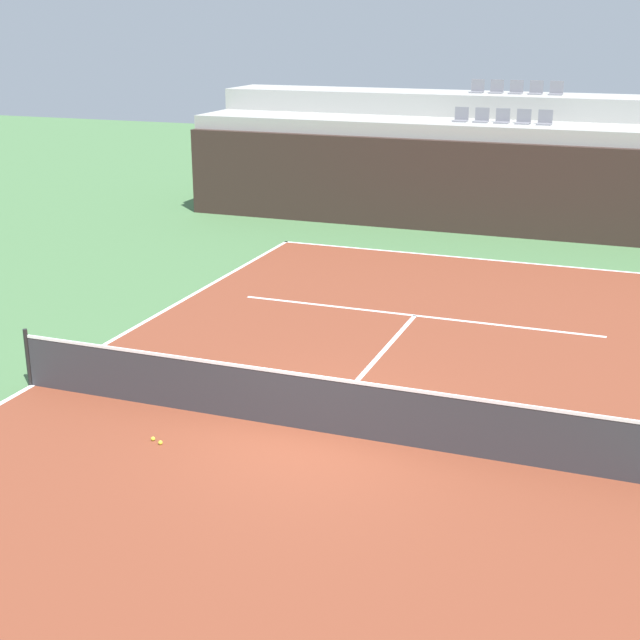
{
  "coord_description": "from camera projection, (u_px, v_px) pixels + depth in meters",
  "views": [
    {
      "loc": [
        4.8,
        -12.43,
        6.32
      ],
      "look_at": [
        -0.63,
        2.0,
        1.2
      ],
      "focal_mm": 50.88,
      "sensor_mm": 36.0,
      "label": 1
    }
  ],
  "objects": [
    {
      "name": "ground_plane",
      "position": [
        313.0,
        431.0,
        14.64
      ],
      "size": [
        80.0,
        80.0,
        0.0
      ],
      "primitive_type": "plane",
      "color": "#477042"
    },
    {
      "name": "sideline_left",
      "position": [
        33.0,
        385.0,
        16.45
      ],
      "size": [
        0.1,
        24.0,
        0.0
      ],
      "primitive_type": "cube",
      "color": "white",
      "rests_on": "court_surface"
    },
    {
      "name": "stands_tier_upper",
      "position": [
        511.0,
        154.0,
        30.72
      ],
      "size": [
        20.25,
        2.4,
        3.98
      ],
      "primitive_type": "cube",
      "color": "#9E9E99",
      "rests_on": "ground_plane"
    },
    {
      "name": "back_wall",
      "position": [
        490.0,
        189.0,
        27.57
      ],
      "size": [
        20.25,
        0.3,
        2.82
      ],
      "primitive_type": "cube",
      "color": "#33231E",
      "rests_on": "ground_plane"
    },
    {
      "name": "seating_row_upper",
      "position": [
        516.0,
        90.0,
        30.14
      ],
      "size": [
        3.05,
        0.44,
        0.44
      ],
      "color": "slate",
      "rests_on": "stands_tier_upper"
    },
    {
      "name": "baseline_far",
      "position": [
        466.0,
        258.0,
        25.25
      ],
      "size": [
        11.0,
        0.1,
        0.0
      ],
      "primitive_type": "cube",
      "color": "white",
      "rests_on": "court_surface"
    },
    {
      "name": "centre_service_line",
      "position": [
        372.0,
        364.0,
        17.48
      ],
      "size": [
        0.1,
        6.4,
        0.0
      ],
      "primitive_type": "cube",
      "color": "white",
      "rests_on": "court_surface"
    },
    {
      "name": "tennis_ball_1",
      "position": [
        153.0,
        439.0,
        14.27
      ],
      "size": [
        0.07,
        0.07,
        0.07
      ],
      "primitive_type": "sphere",
      "color": "#CCE033",
      "rests_on": "court_surface"
    },
    {
      "name": "seating_row_lower",
      "position": [
        502.0,
        119.0,
        28.24
      ],
      "size": [
        3.05,
        0.44,
        0.44
      ],
      "color": "slate",
      "rests_on": "stands_tier_lower"
    },
    {
      "name": "service_line_far",
      "position": [
        415.0,
        316.0,
        20.32
      ],
      "size": [
        8.26,
        0.1,
        0.0
      ],
      "primitive_type": "cube",
      "color": "white",
      "rests_on": "court_surface"
    },
    {
      "name": "court_surface",
      "position": [
        313.0,
        431.0,
        14.64
      ],
      "size": [
        11.0,
        24.0,
        0.01
      ],
      "primitive_type": "cube",
      "color": "brown",
      "rests_on": "ground_plane"
    },
    {
      "name": "tennis_ball_0",
      "position": [
        160.0,
        443.0,
        14.14
      ],
      "size": [
        0.07,
        0.07,
        0.07
      ],
      "primitive_type": "sphere",
      "color": "#CCE033",
      "rests_on": "court_surface"
    },
    {
      "name": "tennis_net",
      "position": [
        313.0,
        402.0,
        14.48
      ],
      "size": [
        11.08,
        0.08,
        1.07
      ],
      "color": "black",
      "rests_on": "court_surface"
    },
    {
      "name": "stands_tier_lower",
      "position": [
        498.0,
        175.0,
        28.7
      ],
      "size": [
        20.25,
        2.4,
        3.26
      ],
      "primitive_type": "cube",
      "color": "#9E9E99",
      "rests_on": "ground_plane"
    }
  ]
}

